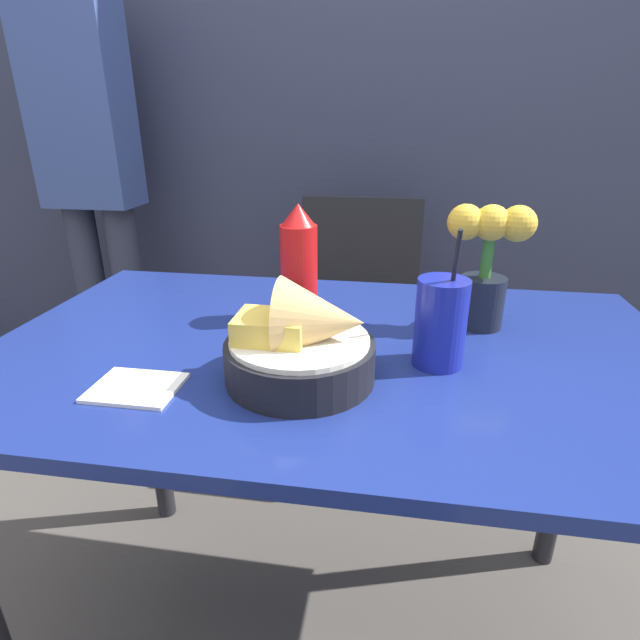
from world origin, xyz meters
name	(u,v)px	position (x,y,z in m)	size (l,w,h in m)	color
ground_plane	(330,633)	(0.00, 0.00, 0.00)	(12.00, 12.00, 0.00)	#4C4742
wall_window	(380,52)	(0.00, 1.21, 1.30)	(7.00, 0.06, 2.60)	#2D334C
dining_table	(332,397)	(0.00, 0.00, 0.62)	(1.18, 0.72, 0.73)	navy
chair_far_window	(357,304)	(-0.02, 0.80, 0.51)	(0.40, 0.40, 0.85)	black
food_basket	(304,344)	(-0.03, -0.13, 0.78)	(0.22, 0.22, 0.16)	black
ketchup_bottle	(299,265)	(-0.08, 0.11, 0.83)	(0.07, 0.07, 0.22)	red
drink_cup	(440,325)	(0.17, -0.04, 0.79)	(0.08, 0.08, 0.22)	#192399
flower_vase	(487,260)	(0.26, 0.13, 0.85)	(0.15, 0.08, 0.22)	black
napkin	(136,388)	(-0.26, -0.20, 0.73)	(0.12, 0.10, 0.01)	white
person_standing	(90,163)	(-1.00, 0.93, 0.93)	(0.32, 0.18, 1.62)	#2D3347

